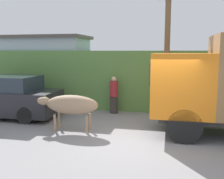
# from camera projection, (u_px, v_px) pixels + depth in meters

# --- Properties ---
(ground_plane) EXTENTS (60.00, 60.00, 0.00)m
(ground_plane) POSITION_uv_depth(u_px,v_px,m) (154.00, 141.00, 8.06)
(ground_plane) COLOR gray
(hillside_embankment) EXTENTS (32.00, 5.79, 2.76)m
(hillside_embankment) POSITION_uv_depth(u_px,v_px,m) (162.00, 76.00, 14.27)
(hillside_embankment) COLOR #568442
(hillside_embankment) RESTS_ON ground_plane
(building_backdrop) EXTENTS (5.65, 2.70, 3.54)m
(building_backdrop) POSITION_uv_depth(u_px,v_px,m) (37.00, 69.00, 14.22)
(building_backdrop) COLOR #99ADB7
(building_backdrop) RESTS_ON ground_plane
(brown_cow) EXTENTS (2.22, 0.66, 1.25)m
(brown_cow) POSITION_uv_depth(u_px,v_px,m) (71.00, 105.00, 8.98)
(brown_cow) COLOR #9E7F60
(brown_cow) RESTS_ON ground_plane
(parked_suv) EXTENTS (4.41, 1.87, 1.73)m
(parked_suv) POSITION_uv_depth(u_px,v_px,m) (7.00, 97.00, 10.90)
(parked_suv) COLOR #232328
(parked_suv) RESTS_ON ground_plane
(pedestrian_on_hill) EXTENTS (0.46, 0.46, 1.64)m
(pedestrian_on_hill) POSITION_uv_depth(u_px,v_px,m) (114.00, 93.00, 11.54)
(pedestrian_on_hill) COLOR #38332D
(pedestrian_on_hill) RESTS_ON ground_plane
(utility_pole) EXTENTS (0.90, 0.24, 5.55)m
(utility_pole) POSITION_uv_depth(u_px,v_px,m) (167.00, 48.00, 10.91)
(utility_pole) COLOR brown
(utility_pole) RESTS_ON ground_plane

